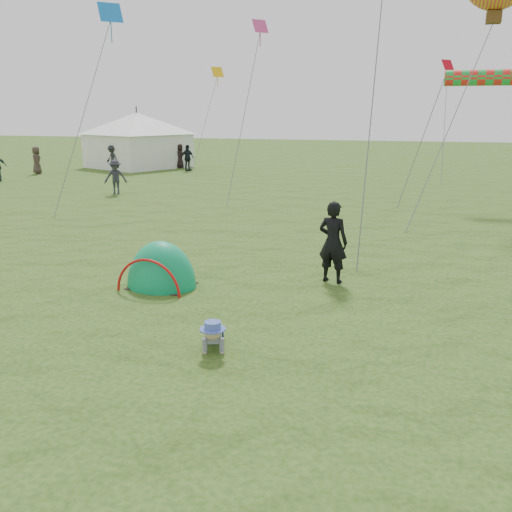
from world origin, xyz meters
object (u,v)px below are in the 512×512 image
(crawling_toddler, at_px, (213,333))
(event_marquee, at_px, (138,138))
(popup_tent, at_px, (162,286))
(standing_adult, at_px, (333,242))

(crawling_toddler, bearing_deg, event_marquee, 102.03)
(event_marquee, bearing_deg, popup_tent, -37.03)
(crawling_toddler, relative_size, standing_adult, 0.41)
(popup_tent, bearing_deg, standing_adult, 25.81)
(crawling_toddler, height_order, standing_adult, standing_adult)
(crawling_toddler, xyz_separation_m, standing_adult, (1.27, 4.44, 0.65))
(crawling_toddler, relative_size, event_marquee, 0.13)
(crawling_toddler, xyz_separation_m, event_marquee, (-16.22, 28.36, 1.72))
(popup_tent, height_order, event_marquee, event_marquee)
(standing_adult, bearing_deg, event_marquee, -40.91)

